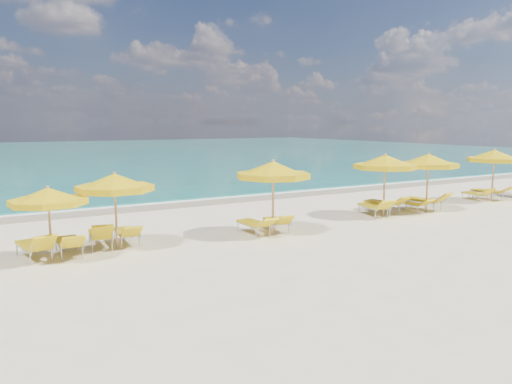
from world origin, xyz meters
TOP-DOWN VIEW (x-y plane):
  - ground_plane at (0.00, 0.00)m, footprint 120.00×120.00m
  - ocean at (0.00, 48.00)m, footprint 120.00×80.00m
  - wet_sand_band at (0.00, 7.40)m, footprint 120.00×2.60m
  - foam_line at (0.00, 8.20)m, footprint 120.00×1.20m
  - whitecap_near at (-6.00, 17.00)m, footprint 14.00×0.36m
  - whitecap_far at (8.00, 24.00)m, footprint 18.00×0.30m
  - umbrella_2 at (-7.40, -0.13)m, footprint 2.54×2.54m
  - umbrella_3 at (-5.50, 0.33)m, footprint 2.94×2.94m
  - umbrella_4 at (-0.41, -0.33)m, footprint 2.57×2.57m
  - umbrella_5 at (5.31, 0.30)m, footprint 2.70×2.70m
  - umbrella_6 at (7.58, 0.10)m, footprint 2.78×2.78m
  - umbrella_7 at (12.64, 0.53)m, footprint 3.19×3.19m
  - lounger_2_left at (-7.77, 0.35)m, footprint 0.94×1.92m
  - lounger_2_right at (-6.87, 0.31)m, footprint 0.68×1.89m
  - lounger_3_left at (-5.87, 0.84)m, footprint 0.87×1.88m
  - lounger_3_right at (-5.05, 0.87)m, footprint 0.72×1.82m
  - lounger_4_left at (-0.94, 0.01)m, footprint 0.66×1.85m
  - lounger_4_right at (0.02, 0.10)m, footprint 0.84×1.72m
  - lounger_5_left at (4.94, 0.47)m, footprint 0.99×1.98m
  - lounger_5_right at (5.82, 0.84)m, footprint 0.84×2.05m
  - lounger_6_left at (7.14, 0.46)m, footprint 0.61×1.66m
  - lounger_6_right at (7.95, 0.50)m, footprint 0.98×2.05m
  - lounger_7_left at (12.10, 1.03)m, footprint 0.68×1.63m
  - lounger_7_right at (13.05, 0.96)m, footprint 0.96×2.03m

SIDE VIEW (x-z plane):
  - ground_plane at x=0.00m, z-range 0.00..0.00m
  - ocean at x=0.00m, z-range -0.15..0.15m
  - wet_sand_band at x=0.00m, z-range -0.01..0.01m
  - foam_line at x=0.00m, z-range -0.01..0.01m
  - whitecap_near at x=-6.00m, z-range -0.03..0.03m
  - whitecap_far at x=8.00m, z-range -0.03..0.03m
  - lounger_6_left at x=7.14m, z-range -0.13..0.51m
  - lounger_7_left at x=12.10m, z-range -0.16..0.56m
  - lounger_4_right at x=0.02m, z-range -0.16..0.56m
  - lounger_3_right at x=-5.05m, z-range -0.16..0.60m
  - lounger_4_left at x=-0.94m, z-range -0.15..0.59m
  - lounger_2_right at x=-6.87m, z-range -0.17..0.63m
  - lounger_5_left at x=4.94m, z-range -0.18..0.64m
  - lounger_7_right at x=13.05m, z-range -0.16..0.62m
  - lounger_2_left at x=-7.77m, z-range -0.21..0.68m
  - lounger_3_left at x=-5.87m, z-range -0.22..0.69m
  - lounger_5_right at x=5.82m, z-range -0.18..0.66m
  - lounger_6_right at x=7.95m, z-range -0.19..0.68m
  - umbrella_2 at x=-7.40m, z-range 0.74..2.83m
  - umbrella_3 at x=-5.50m, z-range 0.82..3.16m
  - umbrella_6 at x=7.58m, z-range 0.89..3.40m
  - umbrella_7 at x=12.64m, z-range 0.89..3.42m
  - umbrella_5 at x=5.31m, z-range 0.90..3.44m
  - umbrella_4 at x=-0.41m, z-range 0.90..3.44m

